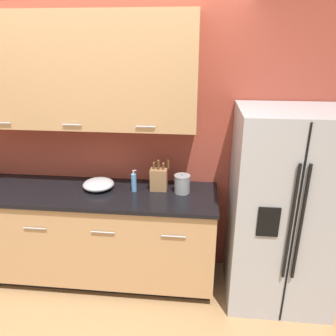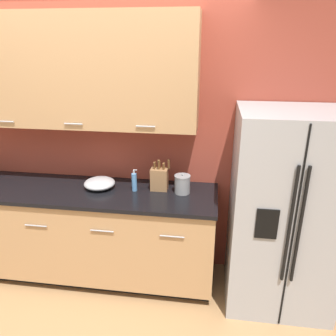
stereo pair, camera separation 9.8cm
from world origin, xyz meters
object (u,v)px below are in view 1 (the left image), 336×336
refrigerator (283,210)px  steel_canister (182,184)px  soap_dispenser (134,182)px  knife_block (159,179)px  mixing_bowl (99,184)px

refrigerator → steel_canister: refrigerator is taller
refrigerator → soap_dispenser: refrigerator is taller
knife_block → soap_dispenser: bearing=-165.4°
refrigerator → soap_dispenser: size_ratio=8.40×
soap_dispenser → refrigerator: bearing=-3.9°
refrigerator → mixing_bowl: (-1.62, 0.10, 0.12)m
mixing_bowl → soap_dispenser: bearing=-2.2°
knife_block → soap_dispenser: 0.23m
knife_block → soap_dispenser: knife_block is taller
refrigerator → soap_dispenser: 1.30m
refrigerator → soap_dispenser: bearing=176.1°
refrigerator → steel_canister: 0.88m
refrigerator → steel_canister: size_ratio=9.52×
knife_block → mixing_bowl: bearing=-175.4°
knife_block → steel_canister: 0.22m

